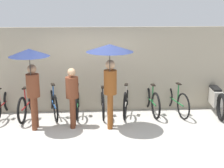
% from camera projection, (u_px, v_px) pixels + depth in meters
% --- Properties ---
extents(ground_plane, '(30.00, 30.00, 0.00)m').
position_uv_depth(ground_plane, '(91.00, 137.00, 7.41)').
color(ground_plane, '#B7B2A8').
extents(back_wall, '(14.04, 0.12, 2.44)m').
position_uv_depth(back_wall, '(90.00, 70.00, 8.93)').
color(back_wall, gray).
rests_on(back_wall, ground).
extents(parked_bicycle_0, '(0.44, 1.69, 0.98)m').
position_uv_depth(parked_bicycle_0, '(3.00, 104.00, 8.64)').
color(parked_bicycle_0, black).
rests_on(parked_bicycle_0, ground).
extents(parked_bicycle_1, '(0.44, 1.77, 1.03)m').
position_uv_depth(parked_bicycle_1, '(28.00, 104.00, 8.65)').
color(parked_bicycle_1, black).
rests_on(parked_bicycle_1, ground).
extents(parked_bicycle_2, '(0.58, 1.78, 1.08)m').
position_uv_depth(parked_bicycle_2, '(53.00, 102.00, 8.74)').
color(parked_bicycle_2, black).
rests_on(parked_bicycle_2, ground).
extents(parked_bicycle_3, '(0.44, 1.69, 1.05)m').
position_uv_depth(parked_bicycle_3, '(78.00, 101.00, 8.85)').
color(parked_bicycle_3, black).
rests_on(parked_bicycle_3, ground).
extents(parked_bicycle_4, '(0.44, 1.79, 0.97)m').
position_uv_depth(parked_bicycle_4, '(102.00, 101.00, 8.89)').
color(parked_bicycle_4, black).
rests_on(parked_bicycle_4, ground).
extents(parked_bicycle_5, '(0.53, 1.83, 1.07)m').
position_uv_depth(parked_bicycle_5, '(127.00, 100.00, 8.93)').
color(parked_bicycle_5, black).
rests_on(parked_bicycle_5, ground).
extents(parked_bicycle_6, '(0.44, 1.71, 1.07)m').
position_uv_depth(parked_bicycle_6, '(151.00, 100.00, 8.94)').
color(parked_bicycle_6, black).
rests_on(parked_bicycle_6, ground).
extents(parked_bicycle_7, '(0.49, 1.78, 1.05)m').
position_uv_depth(parked_bicycle_7, '(175.00, 100.00, 8.96)').
color(parked_bicycle_7, black).
rests_on(parked_bicycle_7, ground).
extents(pedestrian_leading, '(0.96, 0.96, 2.05)m').
position_uv_depth(pedestrian_leading, '(31.00, 68.00, 7.41)').
color(pedestrian_leading, brown).
rests_on(pedestrian_leading, ground).
extents(pedestrian_center, '(0.32, 0.32, 1.54)m').
position_uv_depth(pedestrian_center, '(72.00, 94.00, 7.79)').
color(pedestrian_center, brown).
rests_on(pedestrian_center, ground).
extents(pedestrian_trailing, '(1.13, 1.13, 2.15)m').
position_uv_depth(pedestrian_trailing, '(110.00, 61.00, 7.44)').
color(pedestrian_trailing, brown).
rests_on(pedestrian_trailing, ground).
extents(motorcycle, '(0.58, 2.14, 0.94)m').
position_uv_depth(motorcycle, '(215.00, 98.00, 9.02)').
color(motorcycle, black).
rests_on(motorcycle, ground).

